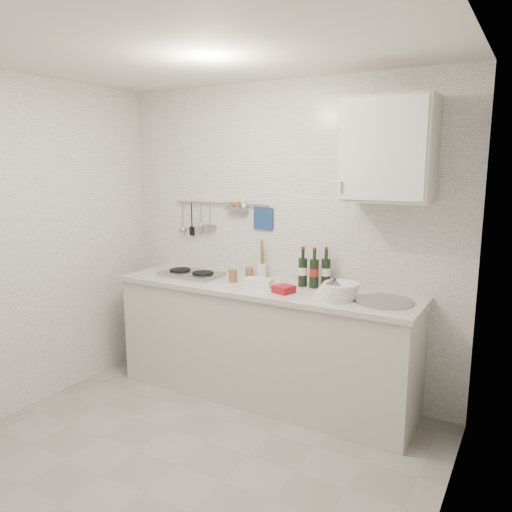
{
  "coord_description": "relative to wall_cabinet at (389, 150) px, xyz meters",
  "views": [
    {
      "loc": [
        1.83,
        -2.21,
        1.86
      ],
      "look_at": [
        0.05,
        0.9,
        1.19
      ],
      "focal_mm": 35.0,
      "sensor_mm": 36.0,
      "label": 1
    }
  ],
  "objects": [
    {
      "name": "strawberry_punnet",
      "position": [
        -0.66,
        -0.23,
        -1.0
      ],
      "size": [
        0.16,
        0.16,
        0.05
      ],
      "primitive_type": "cube",
      "rotation": [
        0.0,
        0.0,
        -0.27
      ],
      "color": "#AB1316",
      "rests_on": "counter"
    },
    {
      "name": "floor",
      "position": [
        -0.9,
        -1.22,
        -1.95
      ],
      "size": [
        3.0,
        3.0,
        0.0
      ],
      "primitive_type": "plane",
      "color": "gray",
      "rests_on": "ground"
    },
    {
      "name": "butter_dish",
      "position": [
        -0.92,
        -0.15,
        -1.0
      ],
      "size": [
        0.22,
        0.12,
        0.06
      ],
      "primitive_type": "cube",
      "rotation": [
        0.0,
        0.0,
        0.07
      ],
      "color": "white",
      "rests_on": "counter"
    },
    {
      "name": "utensil_crock",
      "position": [
        -1.04,
        0.1,
        -0.95
      ],
      "size": [
        0.08,
        0.08,
        0.33
      ],
      "rotation": [
        0.0,
        0.0,
        0.18
      ],
      "color": "white",
      "rests_on": "counter"
    },
    {
      "name": "wine_bottles",
      "position": [
        -0.54,
        0.04,
        -0.87
      ],
      "size": [
        0.24,
        0.14,
        0.31
      ],
      "rotation": [
        0.0,
        0.0,
        0.38
      ],
      "color": "black",
      "rests_on": "counter"
    },
    {
      "name": "ceiling",
      "position": [
        -0.9,
        -1.22,
        0.55
      ],
      "size": [
        3.0,
        3.0,
        0.0
      ],
      "primitive_type": "plane",
      "rotation": [
        3.14,
        0.0,
        0.0
      ],
      "color": "silver",
      "rests_on": "back_wall"
    },
    {
      "name": "back_wall",
      "position": [
        -0.9,
        0.18,
        -0.7
      ],
      "size": [
        3.0,
        0.02,
        2.5
      ],
      "primitive_type": "cube",
      "color": "silver",
      "rests_on": "floor"
    },
    {
      "name": "counter",
      "position": [
        -0.89,
        -0.12,
        -1.52
      ],
      "size": [
        2.44,
        0.64,
        0.96
      ],
      "color": "beige",
      "rests_on": "floor"
    },
    {
      "name": "jar_b",
      "position": [
        -0.43,
        0.08,
        -1.0
      ],
      "size": [
        0.06,
        0.06,
        0.07
      ],
      "rotation": [
        0.0,
        0.0,
        -0.19
      ],
      "color": "brown",
      "rests_on": "counter"
    },
    {
      "name": "plate_stack_hob",
      "position": [
        -1.62,
        -0.09,
        -1.02
      ],
      "size": [
        0.31,
        0.31,
        0.03
      ],
      "rotation": [
        0.0,
        0.0,
        0.29
      ],
      "color": "#4C72AE",
      "rests_on": "counter"
    },
    {
      "name": "jar_a",
      "position": [
        -1.15,
        0.09,
        -0.99
      ],
      "size": [
        0.07,
        0.07,
        0.09
      ],
      "rotation": [
        0.0,
        0.0,
        0.25
      ],
      "color": "brown",
      "rests_on": "counter"
    },
    {
      "name": "wall_rail",
      "position": [
        -1.5,
        0.15,
        -0.52
      ],
      "size": [
        0.98,
        0.09,
        0.34
      ],
      "color": "#93969B",
      "rests_on": "back_wall"
    },
    {
      "name": "plate_stack_sink",
      "position": [
        -0.27,
        -0.19,
        -0.97
      ],
      "size": [
        0.32,
        0.31,
        0.12
      ],
      "rotation": [
        0.0,
        0.0,
        0.28
      ],
      "color": "white",
      "rests_on": "counter"
    },
    {
      "name": "wall_left",
      "position": [
        -2.4,
        -1.22,
        -0.7
      ],
      "size": [
        0.02,
        2.8,
        2.5
      ],
      "primitive_type": "cube",
      "color": "silver",
      "rests_on": "floor"
    },
    {
      "name": "jar_d",
      "position": [
        -1.17,
        -0.13,
        -0.97
      ],
      "size": [
        0.07,
        0.07,
        0.11
      ],
      "rotation": [
        0.0,
        0.0,
        -0.3
      ],
      "color": "brown",
      "rests_on": "counter"
    },
    {
      "name": "wall_right",
      "position": [
        0.6,
        -1.22,
        -0.7
      ],
      "size": [
        0.02,
        2.8,
        2.5
      ],
      "primitive_type": "cube",
      "color": "silver",
      "rests_on": "floor"
    },
    {
      "name": "wall_cabinet",
      "position": [
        0.0,
        0.0,
        0.0
      ],
      "size": [
        0.6,
        0.38,
        0.7
      ],
      "color": "beige",
      "rests_on": "back_wall"
    },
    {
      "name": "jar_c",
      "position": [
        -0.31,
        0.02,
        -0.99
      ],
      "size": [
        0.06,
        0.06,
        0.07
      ],
      "rotation": [
        0.0,
        0.0,
        -0.24
      ],
      "color": "brown",
      "rests_on": "counter"
    }
  ]
}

